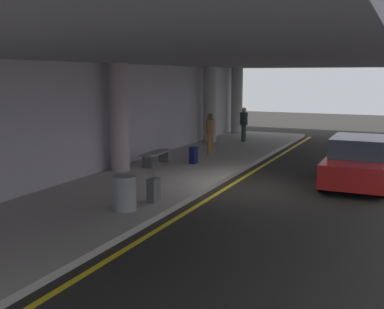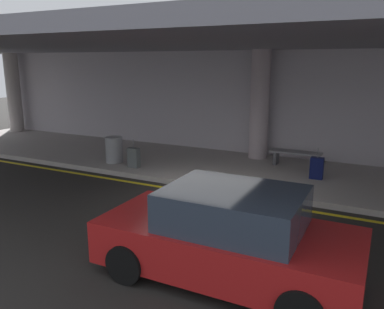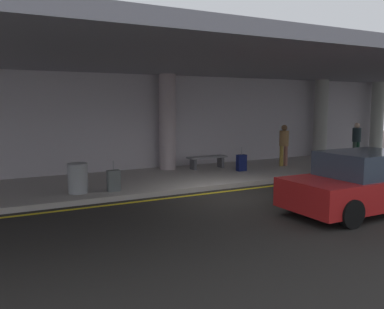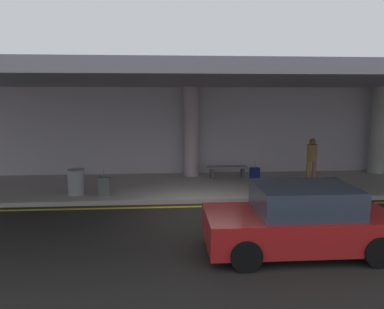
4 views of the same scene
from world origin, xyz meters
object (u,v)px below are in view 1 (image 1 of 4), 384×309
object	(u,v)px
traveler_with_luggage	(210,131)
bench_metal	(156,156)
car_red	(358,162)
person_waiting_for_ride	(244,122)
support_column_left_mid	(119,118)
suitcase_upright_secondary	(154,190)
support_column_center	(210,105)
trash_bin_steel	(125,193)
support_column_right_mid	(237,101)
suitcase_upright_primary	(194,155)

from	to	relation	value
traveler_with_luggage	bench_metal	distance (m)	3.30
car_red	person_waiting_for_ride	xyz separation A→B (m)	(6.85, 6.04, 0.40)
support_column_left_mid	traveler_with_luggage	distance (m)	4.86
suitcase_upright_secondary	bench_metal	size ratio (longest dim) A/B	0.56
support_column_center	car_red	distance (m)	9.81
car_red	trash_bin_steel	bearing A→B (deg)	140.19
support_column_left_mid	bench_metal	world-z (taller)	support_column_left_mid
car_red	trash_bin_steel	xyz separation A→B (m)	(-5.94, 4.79, -0.14)
support_column_left_mid	suitcase_upright_secondary	bearing A→B (deg)	-135.69
support_column_left_mid	suitcase_upright_secondary	distance (m)	4.59
support_column_center	traveler_with_luggage	bearing A→B (deg)	-157.11
support_column_right_mid	suitcase_upright_primary	distance (m)	10.00
suitcase_upright_secondary	support_column_center	bearing A→B (deg)	36.78
traveler_with_luggage	trash_bin_steel	bearing A→B (deg)	-159.57
suitcase_upright_primary	suitcase_upright_secondary	world-z (taller)	same
traveler_with_luggage	suitcase_upright_secondary	world-z (taller)	traveler_with_luggage
person_waiting_for_ride	suitcase_upright_primary	world-z (taller)	person_waiting_for_ride
bench_metal	car_red	bearing A→B (deg)	-86.27
support_column_center	support_column_right_mid	bearing A→B (deg)	0.00
support_column_center	bench_metal	bearing A→B (deg)	-174.78
car_red	traveler_with_luggage	xyz separation A→B (m)	(2.67, 6.10, 0.40)
support_column_right_mid	bench_metal	size ratio (longest dim) A/B	2.28
support_column_left_mid	suitcase_upright_primary	distance (m)	3.23
support_column_center	suitcase_upright_secondary	bearing A→B (deg)	-164.75
traveler_with_luggage	support_column_left_mid	bearing A→B (deg)	174.04
support_column_right_mid	person_waiting_for_ride	bearing A→B (deg)	-155.06
bench_metal	support_column_center	bearing A→B (deg)	5.22
support_column_center	bench_metal	xyz separation A→B (m)	(-6.58, -0.60, -1.47)
support_column_center	support_column_right_mid	distance (m)	4.00
traveler_with_luggage	person_waiting_for_ride	bearing A→B (deg)	10.86
person_waiting_for_ride	bench_metal	xyz separation A→B (m)	(-7.30, 0.92, -0.61)
suitcase_upright_secondary	bench_metal	bearing A→B (deg)	49.73
car_red	suitcase_upright_primary	bearing A→B (deg)	85.21
support_column_left_mid	bench_metal	xyz separation A→B (m)	(1.42, -0.60, -1.47)
support_column_right_mid	trash_bin_steel	xyz separation A→B (m)	(-16.06, -2.77, -1.40)
bench_metal	trash_bin_steel	xyz separation A→B (m)	(-5.49, -2.17, 0.07)
person_waiting_for_ride	bench_metal	size ratio (longest dim) A/B	1.05
support_column_right_mid	bench_metal	distance (m)	10.69
bench_metal	person_waiting_for_ride	bearing A→B (deg)	-7.20
traveler_with_luggage	trash_bin_steel	distance (m)	8.73
suitcase_upright_primary	suitcase_upright_secondary	distance (m)	5.53
support_column_right_mid	car_red	size ratio (longest dim) A/B	0.89
support_column_left_mid	support_column_center	bearing A→B (deg)	0.00
person_waiting_for_ride	suitcase_upright_secondary	distance (m)	11.94
car_red	suitcase_upright_secondary	distance (m)	6.74
traveler_with_luggage	suitcase_upright_secondary	distance (m)	7.84
support_column_left_mid	support_column_right_mid	world-z (taller)	same
support_column_left_mid	car_red	distance (m)	7.89
support_column_center	car_red	bearing A→B (deg)	-129.01
car_red	bench_metal	distance (m)	6.98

